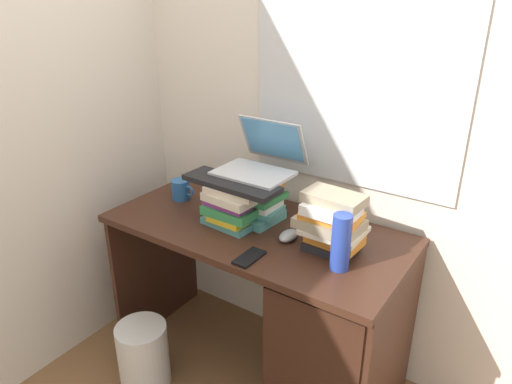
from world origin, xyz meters
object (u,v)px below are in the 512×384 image
book_stack_keyboard_riser (231,205)px  computer_mouse (288,235)px  desk (317,324)px  wastebasket (143,355)px  book_stack_tall (254,199)px  laptop (262,159)px  cell_phone (249,257)px  keyboard (231,183)px  book_stack_side (332,223)px  mug (181,190)px  water_bottle (341,242)px

book_stack_keyboard_riser → computer_mouse: (0.26, 0.03, -0.08)m
desk → wastebasket: desk is taller
book_stack_tall → wastebasket: 0.88m
laptop → cell_phone: 0.47m
computer_mouse → cell_phone: size_ratio=0.76×
desk → book_stack_tall: book_stack_tall is taller
book_stack_tall → keyboard: bearing=-107.2°
book_stack_tall → computer_mouse: bearing=-19.7°
book_stack_keyboard_riser → keyboard: 0.10m
book_stack_side → book_stack_keyboard_riser: bearing=-172.6°
wastebasket → keyboard: bearing=49.1°
computer_mouse → cell_phone: computer_mouse is taller
book_stack_tall → book_stack_keyboard_riser: bearing=-106.3°
book_stack_keyboard_riser → mug: bearing=166.4°
cell_phone → wastebasket: cell_phone is taller
computer_mouse → cell_phone: 0.21m
book_stack_tall → computer_mouse: 0.25m
computer_mouse → water_bottle: 0.28m
mug → water_bottle: (0.88, -0.13, 0.06)m
book_stack_side → book_stack_tall: bearing=171.6°
desk → cell_phone: size_ratio=9.37×
cell_phone → mug: bearing=156.4°
water_bottle → computer_mouse: bearing=163.0°
book_stack_keyboard_riser → keyboard: bearing=97.3°
book_stack_side → computer_mouse: book_stack_side is taller
wastebasket → desk: bearing=26.8°
desk → laptop: 0.72m
book_stack_tall → computer_mouse: size_ratio=2.50×
book_stack_keyboard_riser → keyboard: size_ratio=0.60×
keyboard → wastebasket: size_ratio=1.35×
book_stack_keyboard_riser → book_stack_side: book_stack_side is taller
computer_mouse → desk: bearing=-1.8°
mug → wastebasket: size_ratio=0.40×
mug → water_bottle: 0.89m
book_stack_keyboard_riser → laptop: bearing=80.2°
book_stack_keyboard_riser → cell_phone: (0.21, -0.17, -0.09)m
desk → laptop: size_ratio=4.04×
book_stack_side → cell_phone: bearing=-133.9°
book_stack_tall → mug: book_stack_tall is taller
book_stack_tall → book_stack_keyboard_riser: 0.12m
keyboard → wastebasket: (-0.28, -0.32, -0.80)m
wastebasket → book_stack_keyboard_riser: bearing=48.6°
water_bottle → cell_phone: 0.34m
desk → water_bottle: (0.11, -0.07, 0.45)m
water_bottle → wastebasket: size_ratio=0.68×
desk → keyboard: bearing=-176.4°
book_stack_side → cell_phone: book_stack_side is taller
keyboard → mug: bearing=168.8°
laptop → computer_mouse: laptop is taller
laptop → desk: bearing=-21.7°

